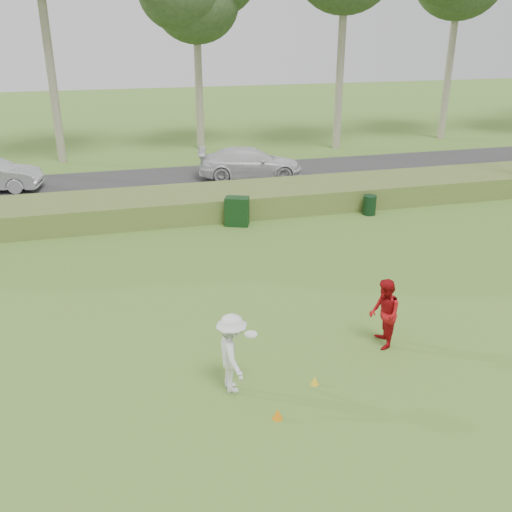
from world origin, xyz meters
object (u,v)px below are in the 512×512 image
object	(u,v)px
car_right	(250,163)
cone_orange	(278,414)
utility_cabinet	(237,211)
player_white	(232,353)
cone_yellow	(315,381)
player_red	(384,314)
trash_bin	(370,205)

from	to	relation	value
car_right	cone_orange	bearing A→B (deg)	178.05
utility_cabinet	car_right	world-z (taller)	car_right
utility_cabinet	player_white	bearing A→B (deg)	-82.17
player_white	car_right	xyz separation A→B (m)	(4.69, 16.75, -0.08)
cone_yellow	utility_cabinet	size ratio (longest dim) A/B	0.17
player_white	cone_yellow	size ratio (longest dim) A/B	9.15
cone_orange	utility_cabinet	world-z (taller)	utility_cabinet
player_white	player_red	world-z (taller)	player_white
trash_bin	car_right	bearing A→B (deg)	115.77
cone_orange	utility_cabinet	bearing A→B (deg)	80.74
player_red	utility_cabinet	xyz separation A→B (m)	(-1.35, 9.39, -0.30)
player_red	trash_bin	xyz separation A→B (m)	(4.07, 9.30, -0.46)
player_red	trash_bin	world-z (taller)	player_red
utility_cabinet	trash_bin	distance (m)	5.43
utility_cabinet	car_right	distance (m)	6.94
player_white	utility_cabinet	xyz separation A→B (m)	(2.48, 10.18, -0.32)
cone_orange	car_right	size ratio (longest dim) A/B	0.05
cone_yellow	trash_bin	size ratio (longest dim) A/B	0.24
player_white	trash_bin	xyz separation A→B (m)	(7.91, 10.09, -0.48)
player_white	car_right	size ratio (longest dim) A/B	0.35
player_white	utility_cabinet	bearing A→B (deg)	-15.95
player_red	trash_bin	size ratio (longest dim) A/B	2.18
player_red	cone_orange	distance (m)	3.83
cone_orange	trash_bin	bearing A→B (deg)	57.15
player_white	utility_cabinet	world-z (taller)	player_white
car_right	trash_bin	bearing A→B (deg)	-143.43
cone_yellow	car_right	xyz separation A→B (m)	(2.96, 17.05, 0.69)
cone_orange	cone_yellow	distance (m)	1.41
cone_orange	car_right	bearing A→B (deg)	77.25
utility_cabinet	cone_yellow	bearing A→B (deg)	-72.58
car_right	cone_yellow	bearing A→B (deg)	-179.04
trash_bin	car_right	distance (m)	7.41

